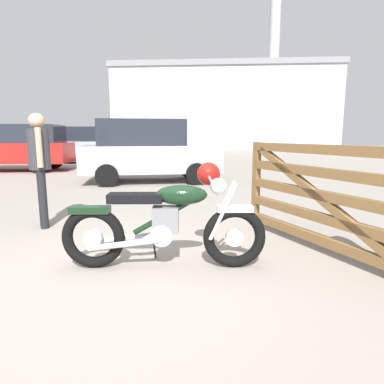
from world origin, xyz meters
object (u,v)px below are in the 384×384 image
at_px(white_estate_far, 8,146).
at_px(blue_hatchback_right, 87,144).
at_px(vintage_motorcycle, 169,220).
at_px(timber_gate, 339,196).
at_px(bystander, 39,158).
at_px(silver_sedan_mid, 148,150).
at_px(pale_sedan_back, 147,143).
at_px(red_hatchback_near, 31,144).

distance_m(white_estate_far, blue_hatchback_right, 4.01).
distance_m(vintage_motorcycle, white_estate_far, 11.47).
height_order(timber_gate, bystander, bystander).
height_order(silver_sedan_mid, pale_sedan_back, silver_sedan_mid).
height_order(pale_sedan_back, red_hatchback_near, pale_sedan_back).
distance_m(silver_sedan_mid, pale_sedan_back, 8.98).
xyz_separation_m(white_estate_far, pale_sedan_back, (4.52, 5.89, 0.00)).
relative_size(bystander, white_estate_far, 0.34).
xyz_separation_m(timber_gate, pale_sedan_back, (-3.91, 15.05, 0.24)).
bearing_deg(vintage_motorcycle, white_estate_far, 125.39).
xyz_separation_m(vintage_motorcycle, blue_hatchback_right, (-4.69, 12.88, 0.45)).
bearing_deg(timber_gate, blue_hatchback_right, 2.32).
bearing_deg(white_estate_far, silver_sedan_mid, 147.63).
bearing_deg(silver_sedan_mid, white_estate_far, 144.10).
bearing_deg(pale_sedan_back, white_estate_far, 49.67).
bearing_deg(red_hatchback_near, bystander, 116.81).
relative_size(vintage_motorcycle, bystander, 1.25).
xyz_separation_m(timber_gate, blue_hatchback_right, (-6.50, 12.68, 0.24)).
bearing_deg(silver_sedan_mid, vintage_motorcycle, -89.20).
distance_m(pale_sedan_back, red_hatchback_near, 7.27).
bearing_deg(pale_sedan_back, bystander, 87.79).
bearing_deg(timber_gate, pale_sedan_back, -10.24).
xyz_separation_m(bystander, red_hatchback_near, (-7.28, 15.18, -0.18)).
bearing_deg(white_estate_far, red_hatchback_near, -74.65).
relative_size(vintage_motorcycle, timber_gate, 0.88).
xyz_separation_m(silver_sedan_mid, blue_hatchback_right, (-3.73, 6.54, 0.02)).
height_order(vintage_motorcycle, blue_hatchback_right, blue_hatchback_right).
bearing_deg(bystander, pale_sedan_back, -115.45).
bearing_deg(vintage_motorcycle, timber_gate, 6.48).
relative_size(timber_gate, white_estate_far, 0.49).
xyz_separation_m(vintage_motorcycle, white_estate_far, (-6.62, 9.36, 0.45)).
bearing_deg(blue_hatchback_right, white_estate_far, 62.87).
relative_size(vintage_motorcycle, pale_sedan_back, 0.44).
relative_size(silver_sedan_mid, red_hatchback_near, 0.96).
xyz_separation_m(timber_gate, white_estate_far, (-8.43, 9.16, 0.24)).
relative_size(white_estate_far, silver_sedan_mid, 1.18).
relative_size(vintage_motorcycle, red_hatchback_near, 0.49).
distance_m(bystander, red_hatchback_near, 16.84).
xyz_separation_m(timber_gate, red_hatchback_near, (-11.04, 16.50, 0.13)).
relative_size(timber_gate, blue_hatchback_right, 0.50).
relative_size(white_estate_far, red_hatchback_near, 1.14).
bearing_deg(blue_hatchback_right, vintage_motorcycle, 111.60).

